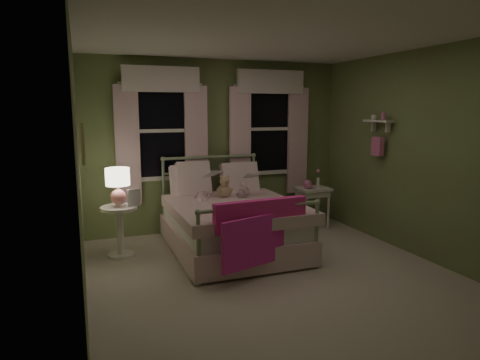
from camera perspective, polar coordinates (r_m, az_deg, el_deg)
name	(u,v)px	position (r m, az deg, el deg)	size (l,w,h in m)	color
room_shell	(275,161)	(4.66, 4.70, 2.51)	(4.20, 4.20, 4.20)	beige
bed	(231,223)	(5.69, -1.25, -5.69)	(1.58, 2.04, 1.18)	white
pink_throw	(262,224)	(4.72, 2.91, -5.94)	(1.10, 0.37, 0.71)	#ED2E91
child_left	(201,175)	(5.89, -5.18, 0.60)	(0.28, 0.19, 0.78)	#F7D1DD
child_right	(239,177)	(6.07, -0.07, 0.46)	(0.33, 0.26, 0.69)	#F7D1DD
book_left	(206,178)	(5.66, -4.51, 0.27)	(0.20, 0.27, 0.03)	beige
book_right	(246,179)	(5.84, 0.79, 0.16)	(0.20, 0.27, 0.02)	beige
teddy_bear	(224,188)	(5.85, -2.10, -1.09)	(0.23, 0.19, 0.31)	tan
nightstand_left	(120,224)	(5.65, -15.74, -5.69)	(0.46, 0.46, 0.65)	white
table_lamp	(118,183)	(5.54, -15.98, -0.33)	(0.30, 0.30, 0.47)	pink
book_nightstand	(128,206)	(5.53, -14.74, -3.44)	(0.16, 0.22, 0.02)	beige
nightstand_right	(313,194)	(6.79, 9.66, -1.83)	(0.50, 0.40, 0.64)	white
pink_toy	(307,184)	(6.71, 8.98, -0.57)	(0.14, 0.19, 0.14)	pink
bud_vase	(318,178)	(6.85, 10.38, 0.28)	(0.06, 0.06, 0.28)	white
window_left	(162,126)	(6.32, -10.34, 7.12)	(1.34, 0.13, 1.96)	black
window_right	(269,124)	(6.83, 3.95, 7.40)	(1.34, 0.13, 1.96)	black
wall_shelf	(378,134)	(6.24, 17.94, 5.88)	(0.15, 0.50, 0.60)	white
framed_picture	(83,144)	(4.80, -20.21, 4.56)	(0.03, 0.32, 0.42)	beige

